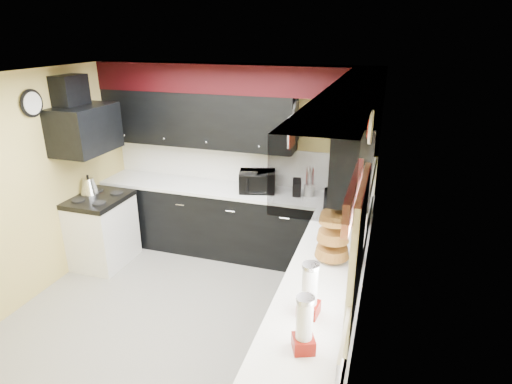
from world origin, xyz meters
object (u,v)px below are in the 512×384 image
knife_block (297,188)px  microwave (344,206)px  toaster_oven (257,182)px  utensil_crock (309,190)px  kettle (89,186)px

knife_block → microwave: bearing=-52.1°
microwave → knife_block: 0.80m
toaster_oven → utensil_crock: bearing=-10.6°
kettle → microwave: bearing=3.1°
toaster_oven → knife_block: size_ratio=2.06×
kettle → knife_block: bearing=14.4°
utensil_crock → microwave: bearing=-48.4°
microwave → kettle: (-3.19, -0.17, -0.05)m
utensil_crock → kettle: 2.80m
microwave → kettle: bearing=70.7°
utensil_crock → kettle: bearing=-165.1°
utensil_crock → knife_block: (-0.15, -0.06, 0.04)m
microwave → knife_block: size_ratio=2.23×
toaster_oven → knife_block: (0.52, -0.02, -0.02)m
microwave → toaster_oven: bearing=43.9°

